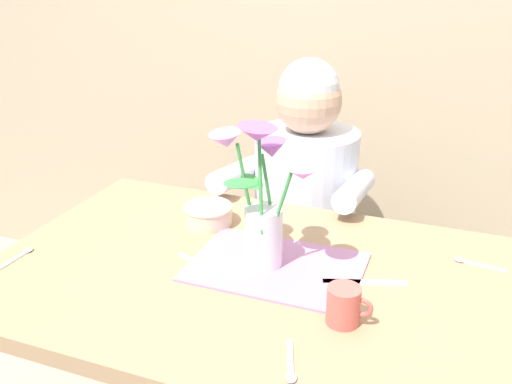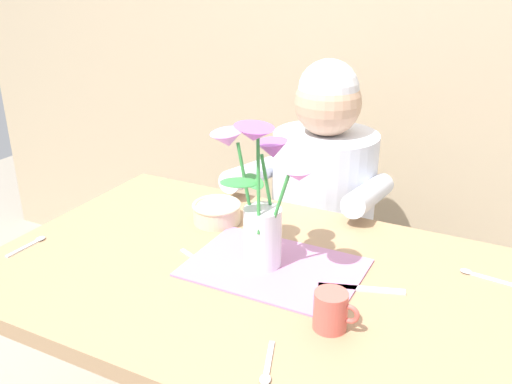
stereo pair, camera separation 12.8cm
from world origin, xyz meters
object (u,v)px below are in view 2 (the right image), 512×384
(seated_person, at_px, (321,229))
(coffee_cup, at_px, (331,311))
(flower_vase, at_px, (263,200))
(ceramic_bowl, at_px, (217,212))
(dinner_knife, at_px, (361,289))

(seated_person, xyz_separation_m, coffee_cup, (0.29, -0.74, 0.22))
(seated_person, bearing_deg, flower_vase, -80.58)
(ceramic_bowl, relative_size, dinner_knife, 0.72)
(seated_person, distance_m, ceramic_bowl, 0.50)
(seated_person, relative_size, coffee_cup, 12.20)
(ceramic_bowl, height_order, coffee_cup, coffee_cup)
(seated_person, relative_size, dinner_knife, 5.97)
(flower_vase, distance_m, coffee_cup, 0.30)
(coffee_cup, bearing_deg, seated_person, 111.61)
(ceramic_bowl, distance_m, coffee_cup, 0.54)
(dinner_knife, xyz_separation_m, coffee_cup, (-0.01, -0.16, 0.04))
(ceramic_bowl, bearing_deg, coffee_cup, -34.97)
(dinner_knife, bearing_deg, coffee_cup, -113.58)
(coffee_cup, bearing_deg, ceramic_bowl, 145.03)
(seated_person, height_order, flower_vase, seated_person)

